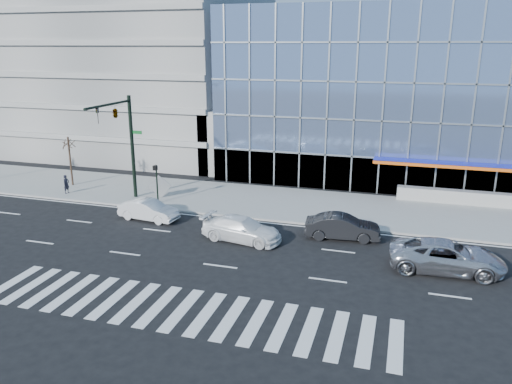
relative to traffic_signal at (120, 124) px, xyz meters
The scene contains 14 objects.
ground 13.41m from the traffic_signal, 22.56° to the right, with size 160.00×160.00×0.00m, color black.
sidewalk 13.03m from the traffic_signal, 17.33° to the left, with size 120.00×8.00×0.15m, color gray.
theatre_building 32.95m from the traffic_signal, 40.61° to the left, with size 42.00×26.00×15.00m, color #657EA9.
parking_garage 23.56m from the traffic_signal, 112.79° to the left, with size 24.00×24.00×20.00m, color gray.
ramp_block 14.68m from the traffic_signal, 69.59° to the left, with size 6.00×8.00×6.00m, color gray.
traffic_signal is the anchor object (origin of this frame).
ped_signal_post 4.75m from the traffic_signal, ahead, with size 0.30×0.33×3.00m.
street_tree_near 7.96m from the traffic_signal, 157.29° to the left, with size 1.10×1.10×4.23m.
silver_suv 24.20m from the traffic_signal, 13.65° to the right, with size 2.79×6.05×1.68m, color silver.
white_suv 13.04m from the traffic_signal, 22.74° to the right, with size 2.09×5.13×1.49m, color white.
white_sedan 7.06m from the traffic_signal, 38.95° to the right, with size 1.50×4.31×1.42m, color silver.
dark_sedan 17.95m from the traffic_signal, ahead, with size 1.63×4.68×1.54m, color black.
pedestrian 7.89m from the traffic_signal, behind, with size 0.55×0.36×1.52m, color black.
tilted_panel 5.76m from the traffic_signal, 41.61° to the left, with size 1.30×0.06×1.30m, color gray.
Camera 1 is at (9.26, -27.73, 11.80)m, focal length 35.00 mm.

